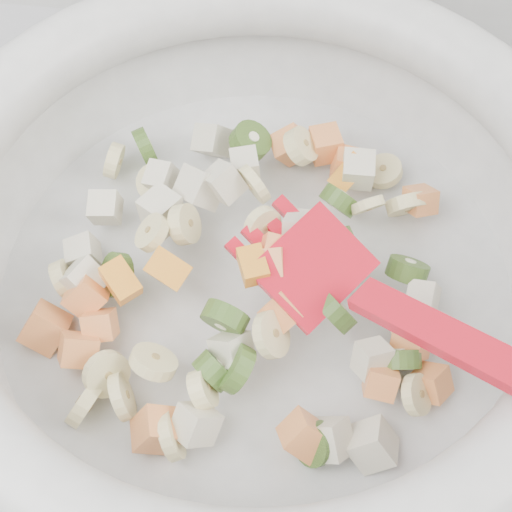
# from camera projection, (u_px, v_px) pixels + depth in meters

# --- Properties ---
(counter) EXTENTS (2.00, 0.60, 0.90)m
(counter) POSITION_uv_depth(u_px,v_px,m) (155.00, 499.00, 0.89)
(counter) COLOR #A4A4A9
(counter) RESTS_ON ground
(mixing_bowl) EXTENTS (0.43, 0.41, 0.14)m
(mixing_bowl) POSITION_uv_depth(u_px,v_px,m) (256.00, 244.00, 0.46)
(mixing_bowl) COLOR silver
(mixing_bowl) RESTS_ON counter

